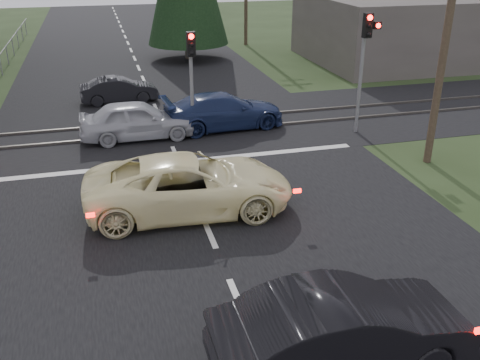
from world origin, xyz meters
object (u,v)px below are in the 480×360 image
object	(u,v)px
traffic_signal_center	(191,67)
dark_car_far	(119,90)
traffic_signal_right	(366,50)
cream_coupe	(189,185)
dark_hatchback	(343,331)
silver_car	(137,120)
blue_sedan	(223,111)
utility_pole_near	(448,24)

from	to	relation	value
traffic_signal_center	dark_car_far	world-z (taller)	traffic_signal_center
traffic_signal_right	cream_coupe	distance (m)	9.60
dark_hatchback	dark_car_far	distance (m)	19.15
silver_car	blue_sedan	size ratio (longest dim) A/B	0.88
cream_coupe	traffic_signal_center	bearing A→B (deg)	-7.86
cream_coupe	dark_hatchback	bearing A→B (deg)	-163.37
silver_car	blue_sedan	bearing A→B (deg)	-84.03
utility_pole_near	dark_hatchback	size ratio (longest dim) A/B	1.87
traffic_signal_right	utility_pole_near	xyz separation A→B (m)	(0.95, -3.47, 1.41)
silver_car	blue_sedan	distance (m)	3.57
cream_coupe	dark_hatchback	xyz separation A→B (m)	(1.58, -6.83, -0.02)
traffic_signal_right	cream_coupe	bearing A→B (deg)	-147.33
traffic_signal_center	silver_car	xyz separation A→B (m)	(-2.14, 0.42, -2.05)
utility_pole_near	traffic_signal_right	bearing A→B (deg)	105.34
cream_coupe	blue_sedan	bearing A→B (deg)	-17.17
traffic_signal_right	cream_coupe	xyz separation A→B (m)	(-7.80, -5.00, -2.50)
blue_sedan	traffic_signal_center	bearing A→B (deg)	114.89
utility_pole_near	blue_sedan	size ratio (longest dim) A/B	1.79
traffic_signal_right	silver_car	world-z (taller)	traffic_signal_right
traffic_signal_center	cream_coupe	bearing A→B (deg)	-101.45
silver_car	utility_pole_near	bearing A→B (deg)	-118.05
traffic_signal_center	silver_car	bearing A→B (deg)	168.83
utility_pole_near	silver_car	bearing A→B (deg)	152.12
dark_hatchback	dark_car_far	size ratio (longest dim) A/B	1.32
silver_car	dark_car_far	size ratio (longest dim) A/B	1.22
dark_car_far	utility_pole_near	bearing A→B (deg)	-140.16
dark_hatchback	silver_car	world-z (taller)	dark_hatchback
blue_sedan	dark_car_far	distance (m)	6.44
cream_coupe	blue_sedan	xyz separation A→B (m)	(2.66, 7.01, -0.08)
dark_hatchback	blue_sedan	size ratio (longest dim) A/B	0.95
silver_car	dark_car_far	bearing A→B (deg)	4.00
dark_hatchback	blue_sedan	world-z (taller)	dark_hatchback
traffic_signal_right	blue_sedan	distance (m)	6.10
traffic_signal_right	dark_car_far	world-z (taller)	traffic_signal_right
utility_pole_near	cream_coupe	size ratio (longest dim) A/B	1.53
cream_coupe	silver_car	size ratio (longest dim) A/B	1.33
dark_car_far	dark_hatchback	bearing A→B (deg)	-175.07
utility_pole_near	cream_coupe	world-z (taller)	utility_pole_near
traffic_signal_center	dark_car_far	distance (m)	6.79
dark_hatchback	dark_car_far	bearing A→B (deg)	7.91
utility_pole_near	blue_sedan	bearing A→B (deg)	138.04
traffic_signal_right	utility_pole_near	bearing A→B (deg)	-74.66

